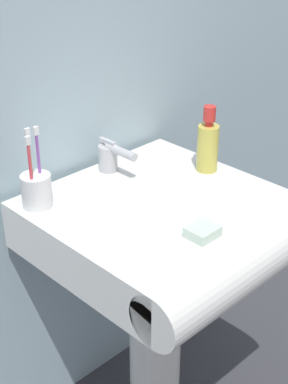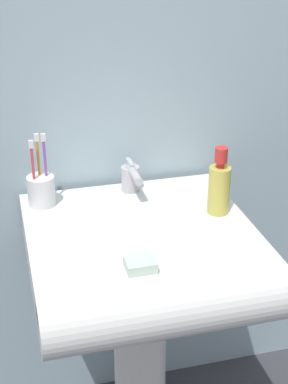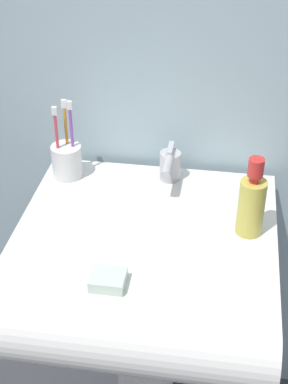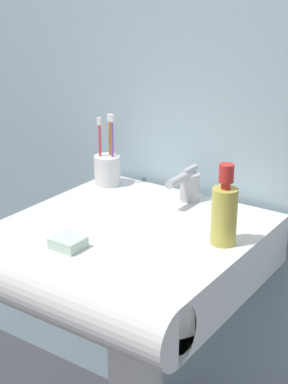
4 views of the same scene
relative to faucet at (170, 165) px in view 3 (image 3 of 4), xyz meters
The scene contains 6 objects.
sink_pedestal 0.52m from the faucet, 97.58° to the right, with size 0.14×0.14×0.63m, color white.
sink_basin 0.27m from the faucet, 96.05° to the right, with size 0.55×0.58×0.12m.
faucet is the anchor object (origin of this frame).
toothbrush_cup 0.25m from the faucet, behind, with size 0.07×0.07×0.20m.
soap_bottle 0.26m from the faucet, 42.17° to the right, with size 0.06×0.06×0.18m.
bar_soap 0.39m from the faucet, 100.57° to the right, with size 0.07×0.06×0.02m, color silver.
Camera 3 is at (0.15, -0.98, 1.53)m, focal length 55.00 mm.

